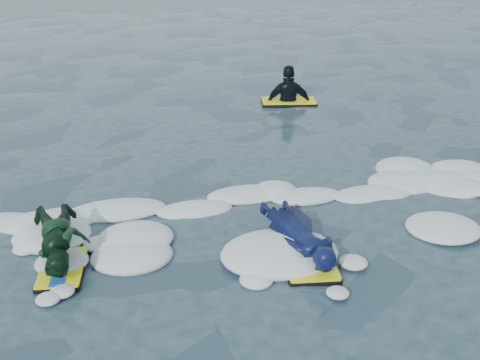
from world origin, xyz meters
name	(u,v)px	position (x,y,z in m)	size (l,w,h in m)	color
ground	(246,266)	(0.00, 0.00, 0.00)	(120.00, 120.00, 0.00)	#18293A
foam_band	(226,222)	(0.00, 1.03, 0.00)	(12.00, 3.10, 0.30)	white
prone_woman_unit	(301,237)	(0.65, 0.15, 0.19)	(0.68, 1.53, 0.38)	black
prone_child_unit	(61,242)	(-1.86, 0.50, 0.24)	(0.64, 1.25, 0.48)	black
waiting_rider_unit	(289,106)	(2.27, 5.85, -0.03)	(1.17, 0.78, 1.62)	black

